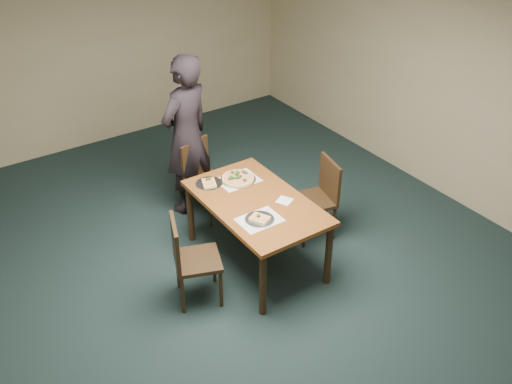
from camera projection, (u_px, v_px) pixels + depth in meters
ground at (255, 296)px, 5.58m from camera, size 8.00×8.00×0.00m
room_shell at (254, 137)px, 4.64m from camera, size 8.00×8.00×8.00m
dining_table at (256, 208)px, 5.70m from camera, size 0.90×1.50×0.75m
chair_far at (203, 175)px, 6.53m from camera, size 0.53×0.53×0.91m
chair_left at (189, 256)px, 5.28m from camera, size 0.54×0.54×0.91m
chair_right at (320, 194)px, 6.18m from camera, size 0.50×0.50×0.91m
diner at (187, 136)px, 6.40m from camera, size 0.80×0.65×1.89m
placemat_main at (238, 180)px, 5.98m from camera, size 0.42×0.32×0.00m
placemat_near at (260, 220)px, 5.37m from camera, size 0.40×0.30×0.00m
pizza_pan at (238, 178)px, 5.96m from camera, size 0.37×0.37×0.08m
slice_plate_near at (260, 219)px, 5.36m from camera, size 0.28×0.28×0.06m
slice_plate_far at (209, 183)px, 5.90m from camera, size 0.28×0.28×0.06m
napkin at (285, 201)px, 5.64m from camera, size 0.19×0.19×0.01m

